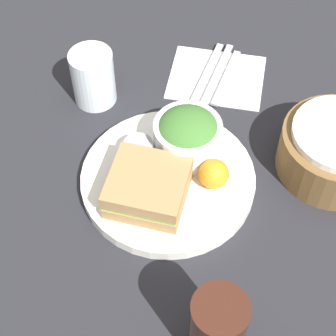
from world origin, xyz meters
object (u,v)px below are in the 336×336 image
(plate, at_px, (168,179))
(fork, at_px, (207,73))
(drink_glass, at_px, (217,330))
(spoon, at_px, (226,78))
(water_glass, at_px, (93,77))
(sandwich, at_px, (148,187))
(bread_basket, at_px, (335,150))
(dressing_cup, at_px, (138,150))
(salad_bowl, at_px, (188,135))
(knife, at_px, (217,75))

(plate, bearing_deg, fork, 174.54)
(drink_glass, relative_size, fork, 0.82)
(spoon, relative_size, water_glass, 1.46)
(sandwich, bearing_deg, bread_basket, 115.09)
(spoon, bearing_deg, dressing_cup, 161.88)
(bread_basket, bearing_deg, water_glass, -100.25)
(plate, distance_m, water_glass, 0.23)
(water_glass, bearing_deg, salad_bowl, 60.86)
(drink_glass, relative_size, knife, 0.78)
(plate, distance_m, sandwich, 0.06)
(salad_bowl, bearing_deg, drink_glass, 16.22)
(bread_basket, height_order, knife, bread_basket)
(spoon, bearing_deg, water_glass, 121.33)
(sandwich, relative_size, water_glass, 1.19)
(bread_basket, relative_size, fork, 1.08)
(dressing_cup, bearing_deg, spoon, 152.31)
(dressing_cup, bearing_deg, fork, 160.73)
(sandwich, distance_m, bread_basket, 0.30)
(knife, relative_size, spoon, 1.17)
(spoon, distance_m, water_glass, 0.24)
(drink_glass, bearing_deg, water_glass, -146.34)
(sandwich, distance_m, knife, 0.30)
(knife, relative_size, water_glass, 1.71)
(salad_bowl, distance_m, spoon, 0.20)
(salad_bowl, xyz_separation_m, drink_glass, (0.30, 0.09, 0.01))
(drink_glass, bearing_deg, spoon, -174.37)
(salad_bowl, xyz_separation_m, knife, (-0.19, 0.02, -0.05))
(dressing_cup, distance_m, water_glass, 0.17)
(drink_glass, bearing_deg, dressing_cup, -149.69)
(drink_glass, height_order, fork, drink_glass)
(sandwich, distance_m, fork, 0.30)
(fork, bearing_deg, spoon, -90.00)
(plate, height_order, water_glass, water_glass)
(drink_glass, bearing_deg, sandwich, -147.42)
(drink_glass, distance_m, bread_basket, 0.36)
(drink_glass, bearing_deg, bread_basket, 156.89)
(plate, distance_m, salad_bowl, 0.08)
(knife, bearing_deg, dressing_cup, 166.01)
(sandwich, height_order, salad_bowl, salad_bowl)
(drink_glass, xyz_separation_m, bread_basket, (-0.33, 0.14, -0.02))
(salad_bowl, distance_m, bread_basket, 0.23)
(drink_glass, distance_m, water_glass, 0.48)
(plate, height_order, fork, plate)
(dressing_cup, bearing_deg, drink_glass, 30.31)
(drink_glass, relative_size, water_glass, 1.33)
(sandwich, xyz_separation_m, drink_glass, (0.20, 0.13, 0.02))
(dressing_cup, xyz_separation_m, fork, (-0.22, 0.08, -0.03))
(water_glass, bearing_deg, spoon, 111.76)
(dressing_cup, height_order, knife, dressing_cup)
(dressing_cup, relative_size, knife, 0.28)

